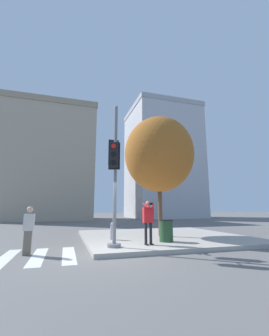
{
  "coord_description": "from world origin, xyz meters",
  "views": [
    {
      "loc": [
        -1.39,
        -7.71,
        1.52
      ],
      "look_at": [
        1.09,
        0.48,
        3.08
      ],
      "focal_mm": 24.0,
      "sensor_mm": 36.0,
      "label": 1
    }
  ],
  "objects": [
    {
      "name": "building_left",
      "position": [
        -4.34,
        26.89,
        7.97
      ],
      "size": [
        12.97,
        11.48,
        15.92
      ],
      "color": "tan",
      "rests_on": "ground_plane"
    },
    {
      "name": "person_photographer",
      "position": [
        1.72,
        0.7,
        1.16
      ],
      "size": [
        0.5,
        0.53,
        1.66
      ],
      "color": "black",
      "rests_on": "sidewalk_corner"
    },
    {
      "name": "fire_hydrant",
      "position": [
        0.68,
        2.53,
        0.54
      ],
      "size": [
        0.21,
        0.27,
        0.76
      ],
      "color": "#99999E",
      "rests_on": "sidewalk_corner"
    },
    {
      "name": "trash_bin",
      "position": [
        2.73,
        1.26,
        0.62
      ],
      "size": [
        0.6,
        0.6,
        0.9
      ],
      "color": "#234728",
      "rests_on": "sidewalk_corner"
    },
    {
      "name": "ground_plane",
      "position": [
        0.0,
        0.0,
        0.0
      ],
      "size": [
        160.0,
        160.0,
        0.0
      ],
      "primitive_type": "plane",
      "color": "slate"
    },
    {
      "name": "street_tree",
      "position": [
        3.28,
        3.14,
        4.41
      ],
      "size": [
        3.69,
        3.69,
        6.28
      ],
      "color": "brown",
      "rests_on": "sidewalk_corner"
    },
    {
      "name": "traffic_signal_pole",
      "position": [
        0.31,
        0.56,
        3.04
      ],
      "size": [
        0.59,
        1.38,
        5.42
      ],
      "color": "slate",
      "rests_on": "sidewalk_corner"
    },
    {
      "name": "sidewalk_corner",
      "position": [
        3.5,
        3.5,
        0.08
      ],
      "size": [
        8.0,
        8.0,
        0.16
      ],
      "color": "#ADA89E",
      "rests_on": "ground_plane"
    },
    {
      "name": "building_right",
      "position": [
        14.76,
        28.5,
        9.81
      ],
      "size": [
        11.41,
        11.16,
        19.59
      ],
      "color": "#BCBCC1",
      "rests_on": "ground_plane"
    },
    {
      "name": "pedestrian_distant",
      "position": [
        -2.55,
        0.83,
        0.85
      ],
      "size": [
        0.34,
        0.2,
        1.6
      ],
      "color": "#6B6051",
      "rests_on": "ground_plane"
    }
  ]
}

